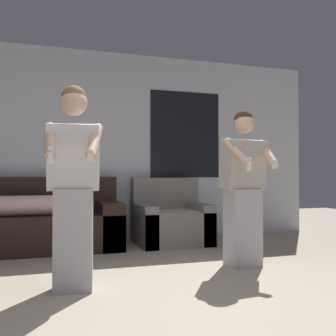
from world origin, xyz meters
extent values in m
plane|color=tan|center=(0.00, 0.00, 0.00)|extent=(14.00, 14.00, 0.00)
cube|color=silver|center=(0.00, 3.21, 1.35)|extent=(6.58, 0.06, 2.70)
cube|color=black|center=(1.26, 3.18, 1.55)|extent=(1.10, 0.01, 1.30)
cube|color=black|center=(-0.91, 2.69, 0.22)|extent=(2.11, 0.88, 0.45)
cube|color=black|center=(-0.91, 3.02, 0.68)|extent=(2.11, 0.22, 0.46)
cube|color=black|center=(0.01, 2.69, 0.29)|extent=(0.28, 0.88, 0.59)
cylinder|color=beige|center=(-0.91, 2.58, 0.57)|extent=(1.10, 0.24, 0.24)
cube|color=slate|center=(0.86, 2.66, 0.22)|extent=(0.96, 0.84, 0.44)
cube|color=slate|center=(0.86, 2.98, 0.67)|extent=(0.96, 0.20, 0.45)
cube|color=slate|center=(0.48, 2.66, 0.27)|extent=(0.18, 0.84, 0.54)
cube|color=slate|center=(1.25, 2.66, 0.27)|extent=(0.18, 0.84, 0.54)
cube|color=tan|center=(0.86, 2.62, 0.45)|extent=(0.81, 0.67, 0.01)
cube|color=#B2B2B7|center=(-0.57, 0.86, 0.41)|extent=(0.33, 0.28, 0.82)
cube|color=silver|center=(-0.58, 0.84, 1.08)|extent=(0.44, 0.36, 0.55)
sphere|color=tan|center=(-0.58, 0.82, 1.51)|extent=(0.22, 0.22, 0.22)
sphere|color=brown|center=(-0.58, 0.83, 1.55)|extent=(0.20, 0.20, 0.20)
cylinder|color=tan|center=(-0.76, 0.71, 1.19)|extent=(0.09, 0.36, 0.31)
cube|color=white|center=(-0.76, 0.56, 1.07)|extent=(0.04, 0.04, 0.13)
cylinder|color=tan|center=(-0.44, 0.67, 1.19)|extent=(0.19, 0.36, 0.31)
cube|color=white|center=(-0.48, 0.52, 1.07)|extent=(0.05, 0.04, 0.08)
cube|color=#B2B2B7|center=(1.14, 1.19, 0.39)|extent=(0.35, 0.27, 0.79)
cube|color=#ADA89E|center=(1.14, 1.17, 1.04)|extent=(0.46, 0.33, 0.53)
sphere|color=#DBAD8E|center=(1.14, 1.16, 1.46)|extent=(0.21, 0.21, 0.21)
sphere|color=#3D2819|center=(1.14, 1.17, 1.49)|extent=(0.20, 0.20, 0.20)
cylinder|color=#DBAD8E|center=(0.98, 1.00, 1.15)|extent=(0.18, 0.36, 0.30)
cube|color=white|center=(1.02, 0.86, 1.03)|extent=(0.04, 0.04, 0.13)
cylinder|color=#DBAD8E|center=(1.33, 1.04, 1.15)|extent=(0.11, 0.36, 0.30)
cube|color=white|center=(1.32, 0.89, 1.03)|extent=(0.05, 0.04, 0.08)
camera|label=1|loc=(-0.83, -2.40, 0.92)|focal=42.00mm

